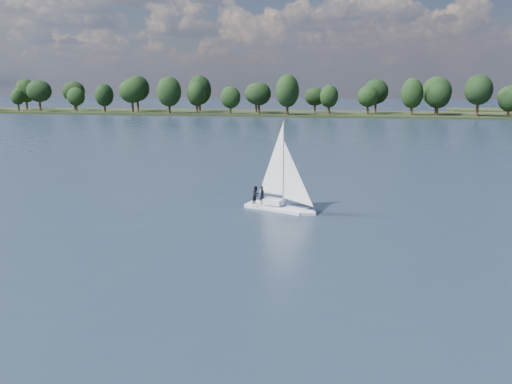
{
  "coord_description": "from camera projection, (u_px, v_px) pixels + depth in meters",
  "views": [
    {
      "loc": [
        17.83,
        -15.78,
        12.26
      ],
      "look_at": [
        7.28,
        34.05,
        2.5
      ],
      "focal_mm": 40.0,
      "sensor_mm": 36.0,
      "label": 1
    }
  ],
  "objects": [
    {
      "name": "far_shore",
      "position": [
        331.0,
        115.0,
        224.79
      ],
      "size": [
        660.0,
        40.0,
        1.5
      ],
      "primitive_type": "cube",
      "color": "black",
      "rests_on": "ground"
    },
    {
      "name": "sailboat",
      "position": [
        277.0,
        184.0,
        55.49
      ],
      "size": [
        7.21,
        4.56,
        9.22
      ],
      "rotation": [
        0.0,
        0.0,
        -0.41
      ],
      "color": "white",
      "rests_on": "ground"
    },
    {
      "name": "ground",
      "position": [
        288.0,
        144.0,
        117.18
      ],
      "size": [
        700.0,
        700.0,
        0.0
      ],
      "primitive_type": "plane",
      "color": "#233342",
      "rests_on": "ground"
    },
    {
      "name": "treeline",
      "position": [
        260.0,
        94.0,
        225.5
      ],
      "size": [
        562.37,
        74.36,
        18.34
      ],
      "color": "black",
      "rests_on": "ground"
    }
  ]
}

